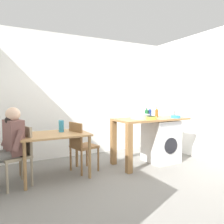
{
  "coord_description": "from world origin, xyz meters",
  "views": [
    {
      "loc": [
        -1.77,
        -3.01,
        1.37
      ],
      "look_at": [
        0.06,
        0.45,
        1.08
      ],
      "focal_mm": 34.91,
      "sensor_mm": 36.0,
      "label": 1
    }
  ],
  "objects": [
    {
      "name": "chair_opposite",
      "position": [
        -0.47,
        0.65,
        0.51
      ],
      "size": [
        0.48,
        0.48,
        0.9
      ],
      "rotation": [
        0.0,
        0.0,
        -1.33
      ],
      "color": "olive",
      "rests_on": "ground_plane"
    },
    {
      "name": "seated_person",
      "position": [
        -1.65,
        0.49,
        0.67
      ],
      "size": [
        0.56,
        0.54,
        1.2
      ],
      "rotation": [
        0.0,
        0.0,
        1.89
      ],
      "color": "#595651",
      "rests_on": "ground_plane"
    },
    {
      "name": "ground_plane",
      "position": [
        0.0,
        0.0,
        0.0
      ],
      "size": [
        5.46,
        5.46,
        0.0
      ],
      "primitive_type": "plane",
      "color": "slate"
    },
    {
      "name": "bottle_clear_small",
      "position": [
        1.19,
        0.58,
        1.01
      ],
      "size": [
        0.07,
        0.07,
        0.21
      ],
      "color": "brown",
      "rests_on": "kitchen_counter"
    },
    {
      "name": "wall_back",
      "position": [
        0.0,
        1.75,
        1.35
      ],
      "size": [
        4.6,
        0.1,
        2.7
      ],
      "primitive_type": "cube",
      "color": "white",
      "rests_on": "ground_plane"
    },
    {
      "name": "colander",
      "position": [
        1.41,
        0.26,
        0.95
      ],
      "size": [
        0.2,
        0.2,
        0.06
      ],
      "color": "teal",
      "rests_on": "kitchen_counter"
    },
    {
      "name": "bottle_tall_green",
      "position": [
        1.0,
        0.67,
        1.01
      ],
      "size": [
        0.08,
        0.08,
        0.2
      ],
      "color": "#19592D",
      "rests_on": "kitchen_counter"
    },
    {
      "name": "sink_basin",
      "position": [
        0.7,
        0.48,
        0.97
      ],
      "size": [
        0.38,
        0.38,
        0.09
      ],
      "primitive_type": "cylinder",
      "color": "#9EA0A5",
      "rests_on": "kitchen_counter"
    },
    {
      "name": "washing_machine",
      "position": [
        1.22,
        0.47,
        0.43
      ],
      "size": [
        0.6,
        0.61,
        0.86
      ],
      "color": "white",
      "rests_on": "ground_plane"
    },
    {
      "name": "utensil_crock",
      "position": [
        1.59,
        0.53,
        0.99
      ],
      "size": [
        0.11,
        0.11,
        0.3
      ],
      "color": "gray",
      "rests_on": "kitchen_counter"
    },
    {
      "name": "tap",
      "position": [
        0.7,
        0.66,
        1.06
      ],
      "size": [
        0.02,
        0.02,
        0.28
      ],
      "primitive_type": "cylinder",
      "color": "#B2B2B7",
      "rests_on": "kitchen_counter"
    },
    {
      "name": "bottle_squat_brown",
      "position": [
        1.08,
        0.67,
        1.01
      ],
      "size": [
        0.07,
        0.07,
        0.2
      ],
      "color": "navy",
      "rests_on": "kitchen_counter"
    },
    {
      "name": "kitchen_counter",
      "position": [
        0.75,
        0.48,
        0.76
      ],
      "size": [
        1.5,
        0.68,
        0.92
      ],
      "color": "#9E7042",
      "rests_on": "ground_plane"
    },
    {
      "name": "vase",
      "position": [
        -0.8,
        0.72,
        0.84
      ],
      "size": [
        0.09,
        0.09,
        0.21
      ],
      "primitive_type": "cylinder",
      "color": "teal",
      "rests_on": "dining_table"
    },
    {
      "name": "scissors",
      "position": [
        0.91,
        0.38,
        0.92
      ],
      "size": [
        0.15,
        0.06,
        0.01
      ],
      "color": "#B2B2B7",
      "rests_on": "kitchen_counter"
    },
    {
      "name": "chair_person_seat",
      "position": [
        -1.5,
        0.54,
        0.51
      ],
      "size": [
        0.5,
        0.5,
        0.9
      ],
      "rotation": [
        0.0,
        0.0,
        1.89
      ],
      "color": "gray",
      "rests_on": "ground_plane"
    },
    {
      "name": "mixing_bowl",
      "position": [
        0.8,
        0.28,
        0.95
      ],
      "size": [
        0.21,
        0.21,
        0.06
      ],
      "color": "#A8C63D",
      "rests_on": "kitchen_counter"
    },
    {
      "name": "dining_table",
      "position": [
        -0.95,
        0.62,
        0.64
      ],
      "size": [
        1.1,
        0.76,
        0.74
      ],
      "color": "tan",
      "rests_on": "ground_plane"
    },
    {
      "name": "wall_counter_side",
      "position": [
        2.15,
        0.0,
        1.35
      ],
      "size": [
        0.1,
        3.8,
        2.7
      ],
      "primitive_type": "cube",
      "color": "white",
      "rests_on": "ground_plane"
    }
  ]
}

